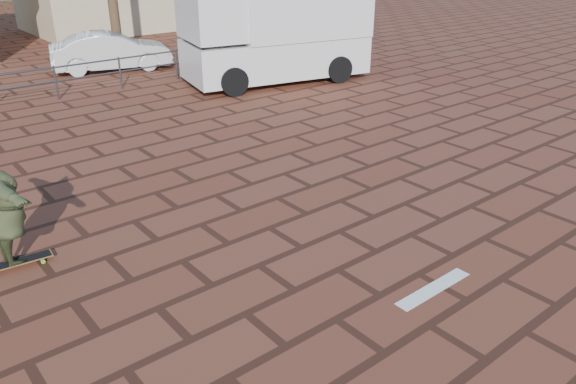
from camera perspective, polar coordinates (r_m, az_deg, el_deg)
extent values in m
plane|color=brown|center=(8.41, 5.09, -7.87)|extent=(120.00, 120.00, 0.00)
cube|color=white|center=(8.23, 14.56, -9.47)|extent=(1.40, 0.22, 0.01)
cylinder|color=#47494F|center=(18.17, -22.49, 10.20)|extent=(0.06, 0.06, 1.00)
cylinder|color=#47494F|center=(18.83, -16.67, 11.49)|extent=(0.06, 0.06, 1.00)
cylinder|color=#47494F|center=(19.66, -11.25, 12.58)|extent=(0.06, 0.06, 1.00)
cylinder|color=#47494F|center=(20.65, -6.26, 13.48)|extent=(0.06, 0.06, 1.00)
cylinder|color=#47494F|center=(21.79, -1.74, 14.21)|extent=(0.06, 0.06, 1.00)
cylinder|color=#47494F|center=(23.04, 2.34, 14.79)|extent=(0.06, 0.06, 1.00)
cylinder|color=#47494F|center=(24.39, 6.00, 15.24)|extent=(0.06, 0.06, 1.00)
cylinder|color=#47494F|center=(18.08, -22.72, 11.57)|extent=(24.00, 0.05, 0.05)
cylinder|color=#47494F|center=(18.16, -22.52, 10.35)|extent=(24.00, 0.05, 0.05)
cube|color=olive|center=(9.31, -25.94, -6.45)|extent=(1.05, 0.32, 0.02)
cube|color=black|center=(9.30, -25.95, -6.40)|extent=(1.01, 0.30, 0.00)
cube|color=silver|center=(9.35, -23.78, -6.06)|extent=(0.07, 0.17, 0.03)
cylinder|color=#73BE28|center=(9.28, -23.62, -6.49)|extent=(0.07, 0.03, 0.07)
cylinder|color=#73BE28|center=(9.46, -23.88, -5.93)|extent=(0.07, 0.03, 0.07)
imported|color=#363C20|center=(8.94, -26.92, -1.86)|extent=(0.90, 2.08, 1.64)
cube|color=silver|center=(19.05, -1.24, 13.63)|extent=(6.27, 3.62, 1.20)
cube|color=silver|center=(19.16, 0.89, 18.00)|extent=(4.80, 3.40, 1.64)
cube|color=silver|center=(18.04, -7.51, 17.19)|extent=(2.22, 2.72, 1.31)
cube|color=black|center=(17.90, -9.63, 15.41)|extent=(0.47, 1.82, 0.71)
cylinder|color=black|center=(17.35, -5.54, 11.11)|extent=(0.92, 0.49, 0.87)
cylinder|color=black|center=(19.45, -8.08, 12.48)|extent=(0.92, 0.49, 0.87)
cylinder|color=black|center=(18.96, 5.18, 12.31)|extent=(0.92, 0.49, 0.87)
cylinder|color=black|center=(20.90, 1.82, 13.57)|extent=(0.92, 0.49, 0.87)
imported|color=silver|center=(21.52, -17.53, 13.46)|extent=(4.35, 2.54, 1.35)
cylinder|color=gray|center=(22.31, 8.13, 15.61)|extent=(0.06, 0.06, 2.06)
cube|color=#193FB2|center=(22.19, 8.27, 17.75)|extent=(0.42, 0.08, 0.42)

